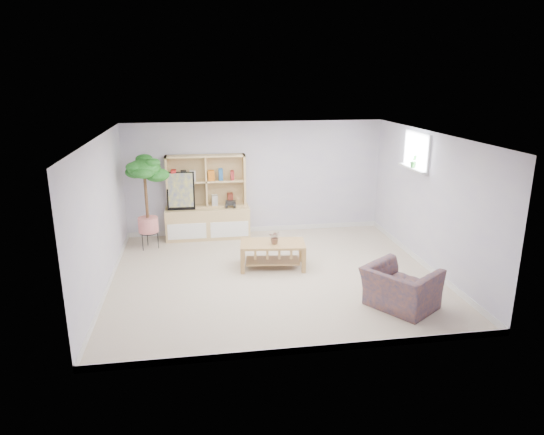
{
  "coord_description": "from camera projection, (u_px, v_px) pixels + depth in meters",
  "views": [
    {
      "loc": [
        -1.24,
        -7.66,
        3.31
      ],
      "look_at": [
        0.02,
        0.37,
        0.93
      ],
      "focal_mm": 32.0,
      "sensor_mm": 36.0,
      "label": 1
    }
  ],
  "objects": [
    {
      "name": "window",
      "position": [
        417.0,
        151.0,
        8.79
      ],
      "size": [
        0.1,
        0.98,
        0.68
      ],
      "primitive_type": null,
      "color": "white",
      "rests_on": "walls"
    },
    {
      "name": "sill_plant",
      "position": [
        414.0,
        161.0,
        8.81
      ],
      "size": [
        0.15,
        0.13,
        0.24
      ],
      "primitive_type": "imported",
      "rotation": [
        0.0,
        0.0,
        -0.21
      ],
      "color": "#166211",
      "rests_on": "window_sill"
    },
    {
      "name": "toy_truck",
      "position": [
        231.0,
        204.0,
        10.15
      ],
      "size": [
        0.32,
        0.24,
        0.16
      ],
      "primitive_type": null,
      "rotation": [
        0.0,
        0.0,
        -0.1
      ],
      "color": "black",
      "rests_on": "storage_unit"
    },
    {
      "name": "coffee_table",
      "position": [
        273.0,
        255.0,
        8.65
      ],
      "size": [
        1.2,
        0.75,
        0.47
      ],
      "primitive_type": null,
      "rotation": [
        0.0,
        0.0,
        -0.12
      ],
      "color": "olive",
      "rests_on": "floor"
    },
    {
      "name": "floor",
      "position": [
        274.0,
        275.0,
        8.37
      ],
      "size": [
        5.5,
        5.0,
        0.01
      ],
      "primitive_type": "cube",
      "color": "#C7AF8B",
      "rests_on": "ground"
    },
    {
      "name": "armchair",
      "position": [
        401.0,
        285.0,
        7.1
      ],
      "size": [
        1.24,
        1.27,
        0.71
      ],
      "primitive_type": "imported",
      "rotation": [
        0.0,
        0.0,
        2.18
      ],
      "color": "navy",
      "rests_on": "floor"
    },
    {
      "name": "window_sill",
      "position": [
        413.0,
        168.0,
        8.87
      ],
      "size": [
        0.14,
        1.0,
        0.04
      ],
      "primitive_type": "cube",
      "color": "silver",
      "rests_on": "walls"
    },
    {
      "name": "storage_unit",
      "position": [
        207.0,
        197.0,
        10.09
      ],
      "size": [
        1.75,
        0.59,
        1.75
      ],
      "primitive_type": null,
      "color": "tan",
      "rests_on": "floor"
    },
    {
      "name": "floor_tree",
      "position": [
        147.0,
        203.0,
        9.42
      ],
      "size": [
        0.82,
        0.82,
        1.86
      ],
      "primitive_type": null,
      "rotation": [
        0.0,
        0.0,
        -0.22
      ],
      "color": "#166211",
      "rests_on": "floor"
    },
    {
      "name": "walls",
      "position": [
        274.0,
        208.0,
        8.04
      ],
      "size": [
        5.51,
        5.01,
        2.4
      ],
      "color": "silver",
      "rests_on": "floor"
    },
    {
      "name": "ceiling",
      "position": [
        274.0,
        135.0,
        7.7
      ],
      "size": [
        5.5,
        5.0,
        0.01
      ],
      "primitive_type": "cube",
      "color": "white",
      "rests_on": "walls"
    },
    {
      "name": "poster",
      "position": [
        181.0,
        191.0,
        9.91
      ],
      "size": [
        0.57,
        0.15,
        0.78
      ],
      "primitive_type": null,
      "rotation": [
        0.0,
        0.0,
        -0.03
      ],
      "color": "#FFF03F",
      "rests_on": "storage_unit"
    },
    {
      "name": "baseboard",
      "position": [
        274.0,
        272.0,
        8.36
      ],
      "size": [
        5.5,
        5.0,
        0.1
      ],
      "primitive_type": null,
      "color": "silver",
      "rests_on": "floor"
    },
    {
      "name": "table_plant",
      "position": [
        275.0,
        237.0,
        8.5
      ],
      "size": [
        0.27,
        0.25,
        0.24
      ],
      "primitive_type": "imported",
      "rotation": [
        0.0,
        0.0,
        -0.37
      ],
      "color": "#1F741F",
      "rests_on": "coffee_table"
    }
  ]
}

